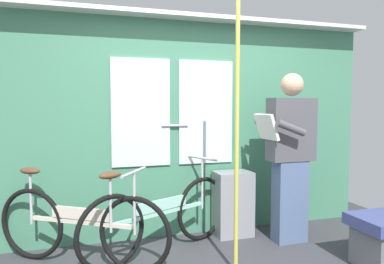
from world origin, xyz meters
TOP-DOWN VIEW (x-y plane):
  - train_door_wall at (-0.01, 1.16)m, footprint 4.10×0.28m
  - bicycle_near_door at (-0.44, 0.70)m, footprint 1.57×0.81m
  - bicycle_leaning_behind at (-1.16, 0.65)m, footprint 1.43×0.93m
  - passenger_reading_newspaper at (0.87, 0.62)m, footprint 0.57×0.50m
  - trash_bin_by_wall at (0.40, 0.95)m, footprint 0.39×0.28m
  - handrail_pole at (0.07, 0.13)m, footprint 0.04×0.04m

SIDE VIEW (x-z plane):
  - trash_bin_by_wall at x=0.40m, z-range 0.00..0.69m
  - bicycle_leaning_behind at x=-1.16m, z-range -0.08..0.78m
  - bicycle_near_door at x=-0.44m, z-range -0.08..0.79m
  - passenger_reading_newspaper at x=0.87m, z-range 0.05..1.76m
  - handrail_pole at x=0.07m, z-range 0.00..2.27m
  - train_door_wall at x=-0.01m, z-range 0.05..2.37m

